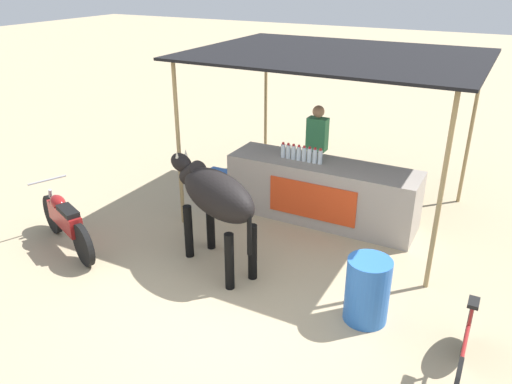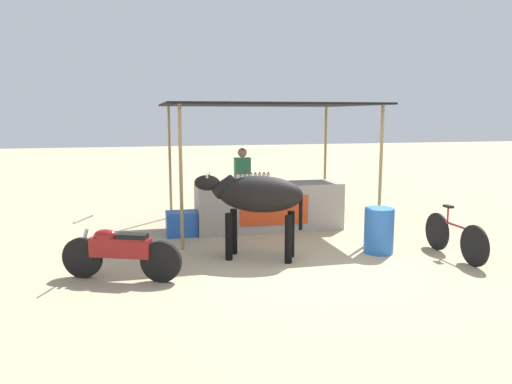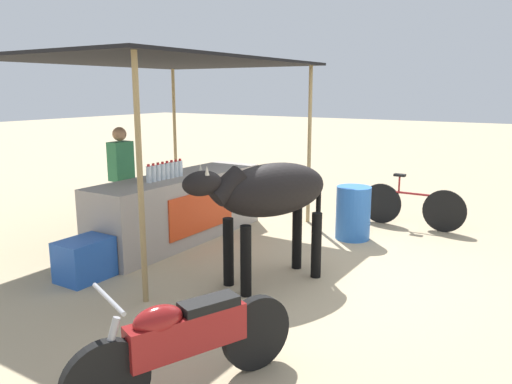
% 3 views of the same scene
% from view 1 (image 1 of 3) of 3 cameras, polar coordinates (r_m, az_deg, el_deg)
% --- Properties ---
extents(ground_plane, '(60.00, 60.00, 0.00)m').
position_cam_1_polar(ground_plane, '(6.46, 0.06, -10.96)').
color(ground_plane, tan).
extents(stall_counter, '(3.00, 0.82, 0.96)m').
position_cam_1_polar(stall_counter, '(7.98, 7.49, 0.06)').
color(stall_counter, '#9E9389').
rests_on(stall_counter, ground).
extents(stall_awning, '(4.20, 3.20, 2.59)m').
position_cam_1_polar(stall_awning, '(7.68, 9.16, 14.67)').
color(stall_awning, black).
rests_on(stall_awning, ground).
extents(water_bottle_row, '(0.70, 0.07, 0.25)m').
position_cam_1_polar(water_bottle_row, '(7.84, 5.21, 4.39)').
color(water_bottle_row, silver).
rests_on(water_bottle_row, stall_counter).
extents(vendor_behind_counter, '(0.34, 0.22, 1.65)m').
position_cam_1_polar(vendor_behind_counter, '(8.63, 6.92, 4.63)').
color(vendor_behind_counter, '#383842').
rests_on(vendor_behind_counter, ground).
extents(cooler_box, '(0.60, 0.44, 0.48)m').
position_cam_1_polar(cooler_box, '(8.73, -3.97, 0.69)').
color(cooler_box, blue).
rests_on(cooler_box, ground).
extents(water_barrel, '(0.50, 0.50, 0.79)m').
position_cam_1_polar(water_barrel, '(5.89, 12.60, -10.89)').
color(water_barrel, blue).
rests_on(water_barrel, ground).
extents(cow, '(1.81, 1.07, 1.44)m').
position_cam_1_polar(cow, '(6.46, -4.71, -0.47)').
color(cow, black).
rests_on(cow, ground).
extents(motorcycle_parked, '(1.69, 0.85, 0.90)m').
position_cam_1_polar(motorcycle_parked, '(7.65, -20.98, -3.03)').
color(motorcycle_parked, black).
rests_on(motorcycle_parked, ground).
extents(bicycle_leaning, '(0.10, 1.66, 0.85)m').
position_cam_1_polar(bicycle_leaning, '(5.38, 22.49, -16.95)').
color(bicycle_leaning, black).
rests_on(bicycle_leaning, ground).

